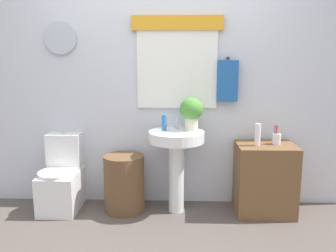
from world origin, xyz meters
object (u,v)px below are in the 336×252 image
toilet (62,181)px  laundry_hamper (124,183)px  pedestal_sink (176,151)px  wooden_cabinet (265,179)px  toothbrush_cup (277,139)px  potted_plant (191,111)px  lotion_bottle (258,135)px  soap_bottle (164,122)px

toilet → laundry_hamper: 0.63m
toilet → pedestal_sink: 1.19m
wooden_cabinet → toothbrush_cup: (0.10, 0.02, 0.40)m
wooden_cabinet → toothbrush_cup: bearing=11.8°
potted_plant → laundry_hamper: bearing=-174.7°
lotion_bottle → wooden_cabinet: bearing=22.6°
toilet → pedestal_sink: bearing=-1.8°
potted_plant → soap_bottle: bearing=-177.8°
pedestal_sink → soap_bottle: 0.30m
wooden_cabinet → potted_plant: potted_plant is taller
wooden_cabinet → soap_bottle: soap_bottle is taller
potted_plant → pedestal_sink: bearing=-156.8°
laundry_hamper → wooden_cabinet: size_ratio=0.82×
soap_bottle → potted_plant: 0.28m
pedestal_sink → potted_plant: size_ratio=2.54×
laundry_hamper → soap_bottle: (0.39, 0.05, 0.60)m
laundry_hamper → soap_bottle: 0.72m
laundry_hamper → potted_plant: bearing=5.3°
potted_plant → lotion_bottle: 0.66m
laundry_hamper → wooden_cabinet: bearing=0.0°
laundry_hamper → wooden_cabinet: (1.36, 0.00, 0.06)m
toothbrush_cup → soap_bottle: bearing=178.4°
toilet → soap_bottle: 1.18m
pedestal_sink → toothbrush_cup: 0.96m
wooden_cabinet → laundry_hamper: bearing=180.0°
toilet → soap_bottle: size_ratio=4.96×
pedestal_sink → lotion_bottle: bearing=-3.0°
pedestal_sink → toilet: bearing=178.2°
wooden_cabinet → lotion_bottle: size_ratio=3.28×
wooden_cabinet → toothbrush_cup: 0.41m
toothbrush_cup → lotion_bottle: bearing=-162.6°
toilet → lotion_bottle: 1.96m
pedestal_sink → potted_plant: (0.14, 0.06, 0.38)m
laundry_hamper → toothbrush_cup: bearing=0.8°
soap_bottle → potted_plant: size_ratio=0.48×
toilet → toothbrush_cup: 2.14m
pedestal_sink → potted_plant: bearing=23.2°
lotion_bottle → toothbrush_cup: (0.19, 0.06, -0.05)m
wooden_cabinet → soap_bottle: (-0.97, 0.05, 0.54)m
lotion_bottle → laundry_hamper: bearing=178.2°
laundry_hamper → pedestal_sink: size_ratio=0.70×
potted_plant → lotion_bottle: bearing=-9.2°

